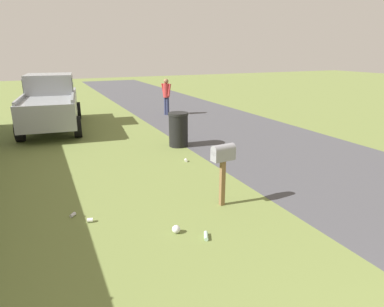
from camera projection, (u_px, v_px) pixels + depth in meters
name	position (u px, v px, depth m)	size (l,w,h in m)	color
road_asphalt	(355.00, 178.00, 8.16)	(60.00, 5.36, 0.01)	#47474C
mailbox	(223.00, 157.00, 6.45)	(0.24, 0.48, 1.28)	brown
pickup_truck	(51.00, 100.00, 13.15)	(5.52, 2.62, 2.09)	#93999E
trash_bin	(178.00, 129.00, 10.74)	(0.65, 0.65, 1.10)	black
pedestrian	(166.00, 94.00, 15.83)	(0.44, 0.36, 1.72)	#2D3351
litter_bag_midfield_b	(176.00, 229.00, 5.69)	(0.14, 0.14, 0.14)	silver
litter_bottle_midfield_a	(206.00, 236.00, 5.55)	(0.07, 0.07, 0.22)	#B2D8BF
litter_cup_by_mailbox	(90.00, 220.00, 6.05)	(0.08, 0.08, 0.10)	white
litter_cup_far_scatter	(186.00, 160.00, 9.35)	(0.08, 0.08, 0.10)	white
litter_can_near_hydrant	(73.00, 215.00, 6.27)	(0.07, 0.07, 0.12)	silver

